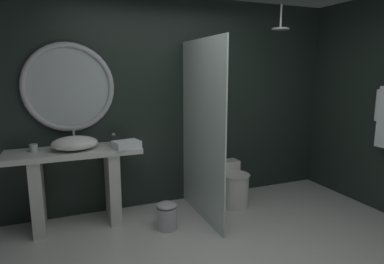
# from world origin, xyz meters

# --- Properties ---
(back_wall_panel) EXTENTS (4.80, 0.10, 2.60)m
(back_wall_panel) POSITION_xyz_m (0.00, 1.90, 1.30)
(back_wall_panel) COLOR #1E2823
(back_wall_panel) RESTS_ON ground_plane
(side_wall_right) EXTENTS (0.10, 2.47, 2.60)m
(side_wall_right) POSITION_xyz_m (2.35, 0.76, 1.30)
(side_wall_right) COLOR #1E2823
(side_wall_right) RESTS_ON ground_plane
(vanity_counter) EXTENTS (1.40, 0.51, 0.87)m
(vanity_counter) POSITION_xyz_m (-1.18, 1.58, 0.55)
(vanity_counter) COLOR silver
(vanity_counter) RESTS_ON ground_plane
(vessel_sink) EXTENTS (0.48, 0.39, 0.19)m
(vessel_sink) POSITION_xyz_m (-1.17, 1.55, 0.95)
(vessel_sink) COLOR white
(vessel_sink) RESTS_ON vanity_counter
(tumbler_cup) EXTENTS (0.08, 0.08, 0.08)m
(tumbler_cup) POSITION_xyz_m (-1.57, 1.63, 0.91)
(tumbler_cup) COLOR silver
(tumbler_cup) RESTS_ON vanity_counter
(soap_dispenser) EXTENTS (0.06, 0.06, 0.14)m
(soap_dispenser) POSITION_xyz_m (-0.75, 1.61, 0.94)
(soap_dispenser) COLOR #282D28
(soap_dispenser) RESTS_ON vanity_counter
(round_wall_mirror) EXTENTS (0.99, 0.06, 0.99)m
(round_wall_mirror) POSITION_xyz_m (-1.18, 1.81, 1.53)
(round_wall_mirror) COLOR #B7B7BC
(shower_glass_panel) EXTENTS (0.02, 1.17, 2.06)m
(shower_glass_panel) POSITION_xyz_m (0.19, 1.27, 1.03)
(shower_glass_panel) COLOR silver
(shower_glass_panel) RESTS_ON ground_plane
(rain_shower_head) EXTENTS (0.21, 0.21, 0.30)m
(rain_shower_head) POSITION_xyz_m (1.27, 1.36, 2.23)
(rain_shower_head) COLOR #B7B7BC
(toilet) EXTENTS (0.37, 0.57, 0.53)m
(toilet) POSITION_xyz_m (0.70, 1.46, 0.26)
(toilet) COLOR white
(toilet) RESTS_ON ground_plane
(waste_bin) EXTENTS (0.22, 0.22, 0.31)m
(waste_bin) POSITION_xyz_m (-0.29, 1.11, 0.16)
(waste_bin) COLOR #B7B7BC
(waste_bin) RESTS_ON ground_plane
(folded_hand_towel) EXTENTS (0.31, 0.26, 0.08)m
(folded_hand_towel) POSITION_xyz_m (-0.64, 1.42, 0.91)
(folded_hand_towel) COLOR white
(folded_hand_towel) RESTS_ON vanity_counter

